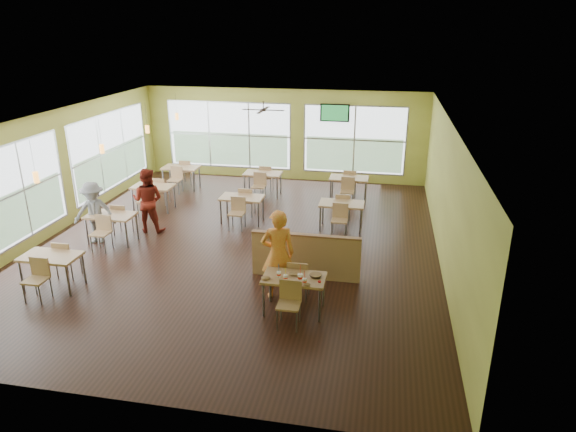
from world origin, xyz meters
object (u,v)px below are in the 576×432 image
object	(u,v)px
main_table	(294,282)
food_basket	(316,275)
half_wall_divider	(306,256)
man_plaid	(278,254)

from	to	relation	value
main_table	food_basket	distance (m)	0.44
half_wall_divider	man_plaid	size ratio (longest dim) A/B	1.27
food_basket	main_table	bearing A→B (deg)	-168.24
half_wall_divider	food_basket	size ratio (longest dim) A/B	9.92
man_plaid	food_basket	size ratio (longest dim) A/B	7.83
food_basket	half_wall_divider	bearing A→B (deg)	106.56
man_plaid	half_wall_divider	bearing A→B (deg)	-134.72
main_table	food_basket	xyz separation A→B (m)	(0.41, 0.08, 0.15)
half_wall_divider	food_basket	world-z (taller)	half_wall_divider
man_plaid	food_basket	distance (m)	0.96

